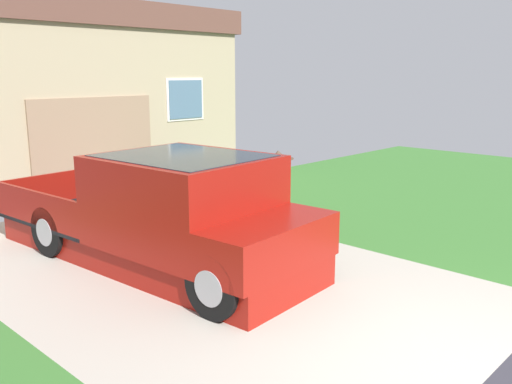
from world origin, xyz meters
TOP-DOWN VIEW (x-y plane):
  - pickup_truck at (-0.05, 4.59)m, footprint 2.47×5.69m
  - person_with_hat at (1.33, 3.75)m, footprint 0.47×0.47m
  - handbag at (1.31, 3.48)m, footprint 0.36×0.19m
  - house_with_garage at (2.37, 12.43)m, footprint 8.43×5.35m
  - wheeled_trash_bin at (3.34, 7.90)m, footprint 0.60×0.72m

SIDE VIEW (x-z plane):
  - handbag at x=1.31m, z-range -0.09..0.36m
  - wheeled_trash_bin at x=3.34m, z-range 0.04..1.12m
  - pickup_truck at x=-0.05m, z-range -0.07..1.63m
  - person_with_hat at x=1.33m, z-range 0.14..1.84m
  - house_with_garage at x=2.37m, z-range 0.02..4.55m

